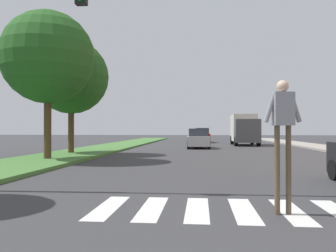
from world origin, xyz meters
The scene contains 12 objects.
ground_plane centered at (0.00, 30.00, 0.00)m, with size 140.00×140.00×0.00m, color #38383A.
crosswalk centered at (0.00, 7.66, 0.00)m, with size 5.85×2.20×0.01m.
median_strip centered at (-8.51, 28.00, 0.07)m, with size 3.96×64.00×0.15m, color #477A38.
tree_mid centered at (-8.37, 17.30, 5.13)m, with size 4.59×4.59×7.30m.
tree_far centered at (-8.85, 21.67, 4.84)m, with size 4.60×4.60×7.01m.
sidewalk_right centered at (9.34, 28.00, 0.07)m, with size 3.00×64.00×0.15m, color #9E9991.
traffic_light_gantry centered at (-3.76, 9.19, 4.41)m, with size 10.15×0.30×6.00m.
pedestrian_performer centered at (0.69, 7.39, 1.66)m, with size 0.75×0.31×2.49m.
sedan_midblock centered at (-1.06, 30.29, 0.77)m, with size 1.99×4.64×1.66m.
sedan_distant centered at (-0.68, 42.77, 0.81)m, with size 1.94×4.42×1.76m.
sedan_far_horizon centered at (-1.45, 52.27, 0.77)m, with size 2.08×4.36×1.67m.
truck_box_delivery centered at (3.53, 36.32, 1.63)m, with size 2.40×6.20×3.10m.
Camera 1 is at (-0.83, 0.77, 1.57)m, focal length 37.20 mm.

